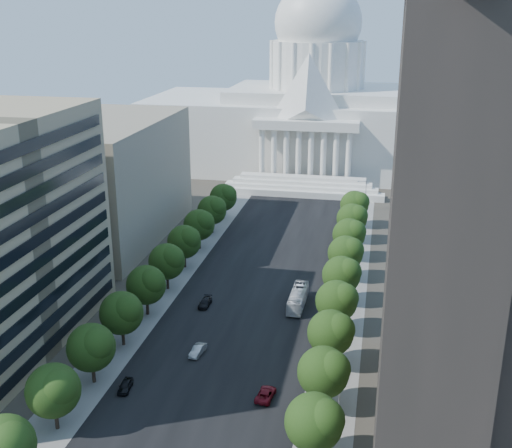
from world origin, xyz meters
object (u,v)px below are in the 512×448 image
Objects in this scene: car_silver at (198,350)px; car_dark_b at (205,303)px; car_red at (266,394)px; city_bus at (298,298)px; car_dark_a at (125,386)px.

car_dark_b is at bearing 109.74° from car_silver.
city_bus reaches higher than car_red.
car_dark_a is 0.92× the size of car_silver.
city_bus is (14.13, 21.98, 0.90)m from car_silver.
car_dark_a reaches higher than car_dark_b.
car_silver reaches higher than car_red.
city_bus reaches higher than car_dark_a.
city_bus is at bearing 51.33° from car_dark_a.
city_bus reaches higher than car_silver.
car_silver reaches higher than car_dark_a.
car_dark_b is at bearing -167.40° from city_bus.
car_red is 0.43× the size of city_bus.
car_dark_b is 18.37m from city_bus.
car_red is (21.68, 2.08, -0.01)m from car_dark_a.
car_dark_a reaches higher than car_red.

